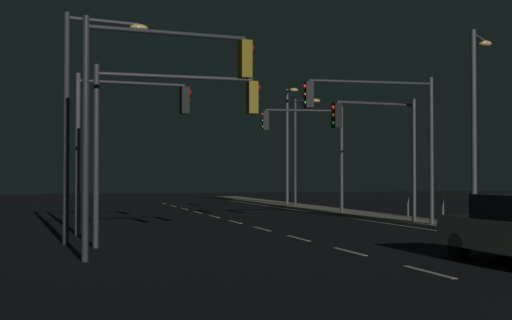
{
  "coord_description": "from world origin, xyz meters",
  "views": [
    {
      "loc": [
        -7.46,
        -3.93,
        2.01
      ],
      "look_at": [
        -0.9,
        18.66,
        2.51
      ],
      "focal_mm": 49.18,
      "sensor_mm": 36.0,
      "label": 1
    }
  ],
  "objects_px": {
    "traffic_light_overhead_east": "(377,134)",
    "traffic_light_near_right": "(129,122)",
    "street_lamp_mid_block": "(288,135)",
    "street_lamp_far_end": "(299,140)",
    "street_lamp_median": "(476,109)",
    "traffic_light_mid_left": "(161,91)",
    "street_lamp_across_street": "(82,102)",
    "traffic_light_far_right": "(306,137)",
    "traffic_light_far_center": "(376,118)",
    "traffic_light_near_left": "(173,118)"
  },
  "relations": [
    {
      "from": "traffic_light_far_right",
      "to": "traffic_light_mid_left",
      "type": "distance_m",
      "value": 18.52
    },
    {
      "from": "traffic_light_far_center",
      "to": "traffic_light_overhead_east",
      "type": "relative_size",
      "value": 1.13
    },
    {
      "from": "street_lamp_far_end",
      "to": "street_lamp_across_street",
      "type": "distance_m",
      "value": 24.8
    },
    {
      "from": "traffic_light_far_center",
      "to": "street_lamp_far_end",
      "type": "distance_m",
      "value": 18.09
    },
    {
      "from": "traffic_light_near_left",
      "to": "street_lamp_across_street",
      "type": "height_order",
      "value": "street_lamp_across_street"
    },
    {
      "from": "traffic_light_near_right",
      "to": "street_lamp_across_street",
      "type": "bearing_deg",
      "value": -118.07
    },
    {
      "from": "street_lamp_mid_block",
      "to": "street_lamp_across_street",
      "type": "height_order",
      "value": "street_lamp_mid_block"
    },
    {
      "from": "traffic_light_mid_left",
      "to": "traffic_light_overhead_east",
      "type": "bearing_deg",
      "value": 40.17
    },
    {
      "from": "street_lamp_mid_block",
      "to": "street_lamp_median",
      "type": "relative_size",
      "value": 1.06
    },
    {
      "from": "street_lamp_across_street",
      "to": "traffic_light_far_center",
      "type": "bearing_deg",
      "value": 13.78
    },
    {
      "from": "traffic_light_near_left",
      "to": "street_lamp_far_end",
      "type": "xyz_separation_m",
      "value": [
        11.6,
        21.75,
        0.59
      ]
    },
    {
      "from": "traffic_light_mid_left",
      "to": "street_lamp_across_street",
      "type": "distance_m",
      "value": 4.56
    },
    {
      "from": "traffic_light_overhead_east",
      "to": "traffic_light_far_right",
      "type": "bearing_deg",
      "value": 91.14
    },
    {
      "from": "traffic_light_far_center",
      "to": "traffic_light_near_right",
      "type": "height_order",
      "value": "traffic_light_far_center"
    },
    {
      "from": "traffic_light_mid_left",
      "to": "street_lamp_across_street",
      "type": "xyz_separation_m",
      "value": [
        -1.7,
        4.23,
        0.1
      ]
    },
    {
      "from": "traffic_light_overhead_east",
      "to": "street_lamp_across_street",
      "type": "xyz_separation_m",
      "value": [
        -11.45,
        -4.0,
        0.52
      ]
    },
    {
      "from": "traffic_light_mid_left",
      "to": "street_lamp_across_street",
      "type": "height_order",
      "value": "street_lamp_across_street"
    },
    {
      "from": "traffic_light_far_right",
      "to": "street_lamp_mid_block",
      "type": "height_order",
      "value": "street_lamp_mid_block"
    },
    {
      "from": "traffic_light_near_left",
      "to": "traffic_light_near_right",
      "type": "relative_size",
      "value": 0.93
    },
    {
      "from": "street_lamp_far_end",
      "to": "street_lamp_median",
      "type": "distance_m",
      "value": 20.1
    },
    {
      "from": "traffic_light_far_right",
      "to": "street_lamp_mid_block",
      "type": "relative_size",
      "value": 0.72
    },
    {
      "from": "traffic_light_mid_left",
      "to": "street_lamp_median",
      "type": "height_order",
      "value": "street_lamp_median"
    },
    {
      "from": "traffic_light_near_left",
      "to": "street_lamp_mid_block",
      "type": "relative_size",
      "value": 0.69
    },
    {
      "from": "traffic_light_near_left",
      "to": "traffic_light_overhead_east",
      "type": "distance_m",
      "value": 10.43
    },
    {
      "from": "street_lamp_mid_block",
      "to": "street_lamp_across_street",
      "type": "distance_m",
      "value": 25.06
    },
    {
      "from": "traffic_light_far_center",
      "to": "traffic_light_near_left",
      "type": "relative_size",
      "value": 1.1
    },
    {
      "from": "traffic_light_far_right",
      "to": "street_lamp_median",
      "type": "relative_size",
      "value": 0.77
    },
    {
      "from": "traffic_light_near_left",
      "to": "street_lamp_far_end",
      "type": "bearing_deg",
      "value": 61.93
    },
    {
      "from": "traffic_light_mid_left",
      "to": "traffic_light_overhead_east",
      "type": "relative_size",
      "value": 1.16
    },
    {
      "from": "street_lamp_far_end",
      "to": "street_lamp_median",
      "type": "bearing_deg",
      "value": -91.78
    },
    {
      "from": "traffic_light_far_right",
      "to": "traffic_light_near_left",
      "type": "xyz_separation_m",
      "value": [
        -8.82,
        -12.94,
        -0.29
      ]
    },
    {
      "from": "traffic_light_near_right",
      "to": "street_lamp_mid_block",
      "type": "bearing_deg",
      "value": 56.41
    },
    {
      "from": "traffic_light_far_right",
      "to": "traffic_light_near_left",
      "type": "height_order",
      "value": "traffic_light_far_right"
    },
    {
      "from": "traffic_light_near_right",
      "to": "street_lamp_median",
      "type": "bearing_deg",
      "value": -13.54
    },
    {
      "from": "traffic_light_near_left",
      "to": "street_lamp_mid_block",
      "type": "height_order",
      "value": "street_lamp_mid_block"
    },
    {
      "from": "traffic_light_far_center",
      "to": "street_lamp_far_end",
      "type": "xyz_separation_m",
      "value": [
        3.33,
        17.78,
        0.09
      ]
    },
    {
      "from": "traffic_light_mid_left",
      "to": "street_lamp_far_end",
      "type": "height_order",
      "value": "street_lamp_far_end"
    },
    {
      "from": "street_lamp_mid_block",
      "to": "traffic_light_mid_left",
      "type": "bearing_deg",
      "value": -115.16
    },
    {
      "from": "traffic_light_far_right",
      "to": "street_lamp_across_street",
      "type": "bearing_deg",
      "value": -134.23
    },
    {
      "from": "traffic_light_mid_left",
      "to": "street_lamp_mid_block",
      "type": "bearing_deg",
      "value": 64.84
    },
    {
      "from": "traffic_light_far_right",
      "to": "street_lamp_median",
      "type": "distance_m",
      "value": 11.49
    },
    {
      "from": "street_lamp_far_end",
      "to": "street_lamp_median",
      "type": "relative_size",
      "value": 0.96
    },
    {
      "from": "street_lamp_median",
      "to": "street_lamp_across_street",
      "type": "bearing_deg",
      "value": -178.62
    },
    {
      "from": "street_lamp_median",
      "to": "traffic_light_near_left",
      "type": "bearing_deg",
      "value": -171.41
    },
    {
      "from": "street_lamp_median",
      "to": "traffic_light_overhead_east",
      "type": "bearing_deg",
      "value": 118.66
    },
    {
      "from": "traffic_light_overhead_east",
      "to": "traffic_light_near_right",
      "type": "distance_m",
      "value": 9.8
    },
    {
      "from": "traffic_light_far_right",
      "to": "traffic_light_far_center",
      "type": "bearing_deg",
      "value": -93.51
    },
    {
      "from": "traffic_light_near_right",
      "to": "street_lamp_across_street",
      "type": "distance_m",
      "value": 3.59
    },
    {
      "from": "traffic_light_far_right",
      "to": "traffic_light_near_left",
      "type": "bearing_deg",
      "value": -124.27
    },
    {
      "from": "street_lamp_across_street",
      "to": "street_lamp_far_end",
      "type": "bearing_deg",
      "value": 55.41
    }
  ]
}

